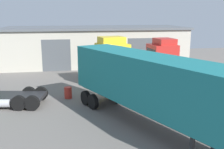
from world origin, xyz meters
name	(u,v)px	position (x,y,z in m)	size (l,w,h in m)	color
ground_plane	(127,113)	(0.00, 0.00, 0.00)	(60.00, 60.00, 0.00)	slate
warehouse_building	(96,45)	(0.00, 18.05, 2.39)	(22.90, 8.62, 4.76)	#B7B2A3
container_trailer_blue	(147,82)	(0.63, -2.27, 2.65)	(7.33, 12.06, 4.18)	#197075
tractor_unit_yellow	(111,63)	(0.11, 6.97, 2.09)	(3.79, 6.88, 4.45)	yellow
tractor_unit_red	(166,60)	(5.87, 8.24, 1.92)	(6.44, 3.02, 4.08)	red
oil_drum	(68,93)	(-3.78, 3.77, 0.44)	(0.58, 0.58, 0.88)	#B22D23
traffic_cone	(220,98)	(7.45, 1.12, 0.25)	(0.40, 0.40, 0.55)	black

